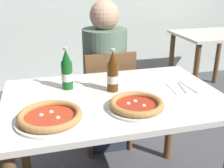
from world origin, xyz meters
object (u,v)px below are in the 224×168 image
Objects in this scene: dining_table_background at (210,47)px; diner_seated at (105,81)px; beer_bottle_left at (67,72)px; beer_bottle_center at (113,74)px; chair_behind_table at (107,95)px; napkin_with_cutlery at (186,88)px; pizza_margherita_near at (137,105)px; dining_table_main at (114,114)px; pizza_marinara_far at (50,117)px.

diner_seated is at bearing -152.33° from dining_table_background.
beer_bottle_center is (0.25, -0.10, 0.00)m from beer_bottle_left.
chair_behind_table is 4.31× the size of napkin_with_cutlery.
beer_bottle_center is 1.25× the size of napkin_with_cutlery.
pizza_margherita_near reaches higher than dining_table_background.
beer_bottle_center reaches higher than dining_table_background.
pizza_margherita_near is at bearing 84.85° from chair_behind_table.
napkin_with_cutlery is at bearing 25.69° from pizza_margherita_near.
dining_table_main is 1.41× the size of chair_behind_table.
dining_table_main is 0.64m from chair_behind_table.
chair_behind_table is 3.44× the size of beer_bottle_center.
chair_behind_table reaches higher than napkin_with_cutlery.
pizza_marinara_far is at bearing -118.25° from diner_seated.
dining_table_background is 2.08m from beer_bottle_center.
diner_seated is 1.65m from dining_table_background.
chair_behind_table is 0.98m from pizza_marinara_far.
chair_behind_table is at bearing 79.94° from dining_table_main.
beer_bottle_left is (-0.34, -0.44, 0.37)m from chair_behind_table.
dining_table_main is 2.12m from dining_table_background.
pizza_margherita_near is 0.27m from beer_bottle_center.
pizza_marinara_far is 0.40m from beer_bottle_left.
beer_bottle_center is at bearing 77.72° from chair_behind_table.
pizza_marinara_far is (-0.46, -0.86, 0.19)m from diner_seated.
diner_seated is 4.89× the size of beer_bottle_center.
diner_seated is 4.89× the size of beer_bottle_left.
dining_table_main is 0.23m from beer_bottle_center.
beer_bottle_left is 1.25× the size of napkin_with_cutlery.
chair_behind_table is at bearing 117.89° from napkin_with_cutlery.
napkin_with_cutlery is at bearing -63.77° from diner_seated.
pizza_margherita_near is at bearing -50.10° from beer_bottle_left.
pizza_margherita_near is 0.47m from beer_bottle_left.
dining_table_background is 1.84m from napkin_with_cutlery.
beer_bottle_center reaches higher than pizza_marinara_far.
chair_behind_table is 2.67× the size of pizza_marinara_far.
napkin_with_cutlery is (0.37, 0.18, -0.02)m from pizza_margherita_near.
beer_bottle_left is at bearing 157.47° from beer_bottle_center.
beer_bottle_center is (-0.10, -0.59, 0.27)m from diner_seated.
diner_seated is (-0.00, 0.05, 0.10)m from chair_behind_table.
beer_bottle_left is at bearing 129.90° from pizza_margherita_near.
beer_bottle_center is (0.37, 0.27, 0.08)m from pizza_marinara_far.
beer_bottle_center is at bearing 101.82° from pizza_margherita_near.
chair_behind_table is 1.06× the size of dining_table_background.
beer_bottle_left is at bearing 143.51° from dining_table_main.
dining_table_main is 3.77× the size of pizza_marinara_far.
dining_table_main is 4.86× the size of beer_bottle_center.
pizza_marinara_far is (-0.36, -0.20, 0.13)m from dining_table_main.
napkin_with_cutlery is at bearing -0.70° from dining_table_main.
pizza_marinara_far is at bearing -177.95° from pizza_margherita_near.
pizza_marinara_far is at bearing -166.25° from napkin_with_cutlery.
beer_bottle_center is at bearing 82.14° from dining_table_main.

